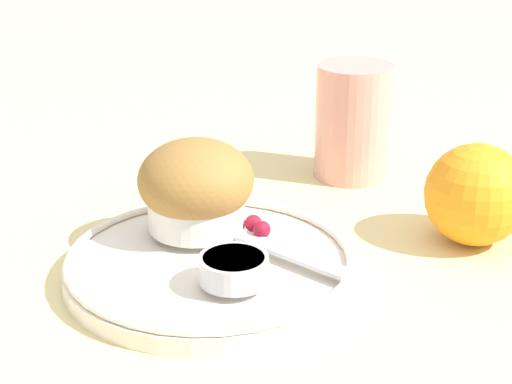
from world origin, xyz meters
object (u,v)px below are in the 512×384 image
object	(u,v)px
butter_knife	(266,245)
juice_glass	(353,121)
muffin	(191,189)
orange_fruit	(476,195)

from	to	relation	value
butter_knife	juice_glass	world-z (taller)	juice_glass
muffin	butter_knife	distance (m)	0.08
butter_knife	juice_glass	size ratio (longest dim) A/B	1.33
muffin	juice_glass	size ratio (longest dim) A/B	0.83
orange_fruit	juice_glass	world-z (taller)	juice_glass
butter_knife	orange_fruit	distance (m)	0.18
muffin	butter_knife	world-z (taller)	muffin
juice_glass	orange_fruit	bearing A→B (deg)	-0.61
muffin	juice_glass	xyz separation A→B (m)	(-0.07, 0.21, 0.00)
muffin	orange_fruit	distance (m)	0.23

